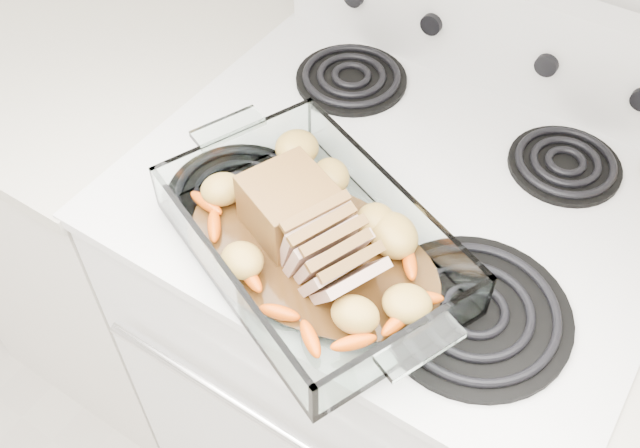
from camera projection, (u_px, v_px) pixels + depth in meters
The scene contains 5 objects.
electric_range at pixel (383, 340), 1.41m from camera, with size 0.78×0.70×1.12m.
counter_left at pixel (135, 208), 1.66m from camera, with size 0.58×0.68×0.93m.
baking_dish at pixel (312, 247), 0.95m from camera, with size 0.40×0.26×0.08m.
pork_roast at pixel (298, 226), 0.93m from camera, with size 0.22×0.11×0.09m.
roast_vegetables at pixel (324, 224), 0.96m from camera, with size 0.37×0.20×0.04m.
Camera 1 is at (0.30, 0.97, 1.70)m, focal length 40.00 mm.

